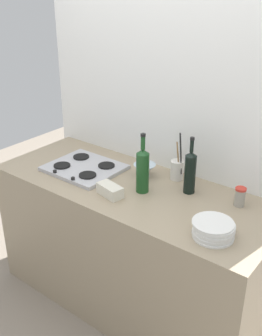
{
  "coord_description": "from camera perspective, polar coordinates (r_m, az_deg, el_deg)",
  "views": [
    {
      "loc": [
        1.34,
        -1.72,
        2.06
      ],
      "look_at": [
        0.0,
        0.0,
        1.02
      ],
      "focal_mm": 43.41,
      "sensor_mm": 36.0,
      "label": 1
    }
  ],
  "objects": [
    {
      "name": "stovetop_hob",
      "position": [
        2.68,
        -6.58,
        0.05
      ],
      "size": [
        0.46,
        0.4,
        0.04
      ],
      "color": "#B2B2B7",
      "rests_on": "counter_block"
    },
    {
      "name": "butter_dish",
      "position": [
        2.35,
        -2.97,
        -3.15
      ],
      "size": [
        0.17,
        0.11,
        0.07
      ],
      "primitive_type": "cube",
      "rotation": [
        0.0,
        0.0,
        -0.21
      ],
      "color": "silver",
      "rests_on": "counter_block"
    },
    {
      "name": "counter_block",
      "position": [
        2.7,
        0.0,
        -10.97
      ],
      "size": [
        1.8,
        0.7,
        0.9
      ],
      "primitive_type": "cube",
      "color": "tan",
      "rests_on": "ground"
    },
    {
      "name": "condiment_jar_front",
      "position": [
        2.31,
        15.06,
        -3.91
      ],
      "size": [
        0.06,
        0.06,
        0.11
      ],
      "color": "#9E998C",
      "rests_on": "counter_block"
    },
    {
      "name": "plate_stack",
      "position": [
        2.03,
        11.51,
        -8.43
      ],
      "size": [
        0.21,
        0.21,
        0.08
      ],
      "color": "white",
      "rests_on": "counter_block"
    },
    {
      "name": "backsplash_panel",
      "position": [
        2.63,
        5.12,
        6.17
      ],
      "size": [
        1.9,
        0.06,
        2.38
      ],
      "primitive_type": "cube",
      "color": "white",
      "rests_on": "ground"
    },
    {
      "name": "utensil_crock",
      "position": [
        2.53,
        6.49,
        -0.12
      ],
      "size": [
        0.09,
        0.08,
        0.31
      ],
      "color": "silver",
      "rests_on": "counter_block"
    },
    {
      "name": "ground_plane",
      "position": [
        2.99,
        0.0,
        -17.91
      ],
      "size": [
        6.0,
        6.0,
        0.0
      ],
      "primitive_type": "plane",
      "color": "gray",
      "rests_on": "ground"
    },
    {
      "name": "wine_bottle_mid_left",
      "position": [
        2.36,
        8.3,
        -0.49
      ],
      "size": [
        0.07,
        0.07,
        0.34
      ],
      "color": "black",
      "rests_on": "counter_block"
    },
    {
      "name": "mixing_bowl",
      "position": [
        2.56,
        1.92,
        -0.25
      ],
      "size": [
        0.14,
        0.14,
        0.08
      ],
      "color": "silver",
      "rests_on": "counter_block"
    },
    {
      "name": "wine_bottle_leftmost",
      "position": [
        2.34,
        1.64,
        -0.23
      ],
      "size": [
        0.08,
        0.08,
        0.36
      ],
      "color": "#19471E",
      "rests_on": "counter_block"
    }
  ]
}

